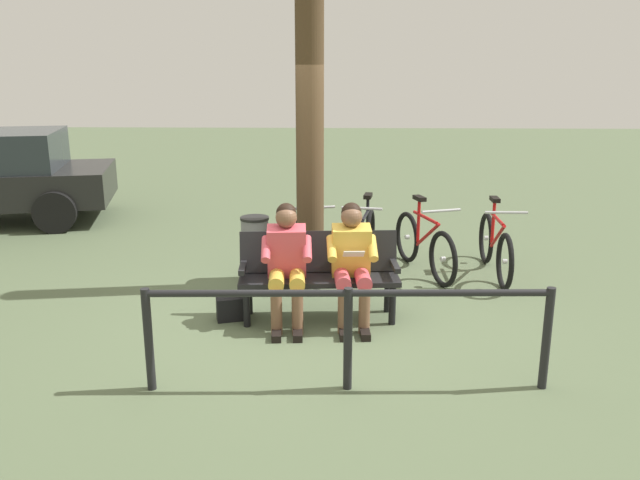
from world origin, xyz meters
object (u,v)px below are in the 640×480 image
object	(u,v)px
handbag	(232,309)
bicycle_blue	(495,247)
person_reading	(352,258)
bicycle_red	(309,241)
tree_trunk	(309,115)
bicycle_orange	(365,242)
bicycle_silver	(424,245)
person_companion	(287,259)
litter_bin	(255,249)
bench	(319,269)

from	to	relation	value
handbag	bicycle_blue	bearing A→B (deg)	-152.84
person_reading	bicycle_red	distance (m)	1.82
handbag	tree_trunk	world-z (taller)	tree_trunk
tree_trunk	bicycle_orange	bearing A→B (deg)	-139.85
bicycle_silver	bicycle_blue	bearing A→B (deg)	68.88
bicycle_blue	bicycle_silver	bearing A→B (deg)	-92.57
person_reading	handbag	world-z (taller)	person_reading
person_reading	bicycle_blue	distance (m)	2.36
person_companion	bicycle_silver	xyz separation A→B (m)	(-1.56, -1.62, -0.30)
litter_bin	bicycle_red	xyz separation A→B (m)	(-0.61, -0.48, -0.03)
bicycle_silver	bicycle_red	distance (m)	1.43
bicycle_silver	bicycle_orange	world-z (taller)	same
bicycle_silver	tree_trunk	bearing A→B (deg)	-90.33
person_companion	bicycle_red	bearing A→B (deg)	-98.21
tree_trunk	litter_bin	bearing A→B (deg)	-8.84
person_companion	bicycle_red	world-z (taller)	person_companion
handbag	person_companion	bearing A→B (deg)	175.49
person_companion	tree_trunk	bearing A→B (deg)	-102.35
person_companion	bicycle_red	distance (m)	1.79
person_reading	person_companion	bearing A→B (deg)	-0.05
person_companion	bicycle_silver	world-z (taller)	person_companion
person_companion	bicycle_orange	world-z (taller)	person_companion
bicycle_silver	person_reading	bearing A→B (deg)	-48.23
person_companion	bicycle_red	xyz separation A→B (m)	(-0.13, -1.76, -0.30)
litter_bin	bicycle_blue	distance (m)	2.90
bench	tree_trunk	distance (m)	1.77
litter_bin	bicycle_blue	size ratio (longest dim) A/B	0.46
person_companion	bicycle_orange	distance (m)	1.96
person_companion	bench	bearing A→B (deg)	-152.97
tree_trunk	bicycle_silver	size ratio (longest dim) A/B	2.43
person_companion	bicycle_blue	size ratio (longest dim) A/B	0.71
tree_trunk	litter_bin	world-z (taller)	tree_trunk
bicycle_orange	bicycle_red	xyz separation A→B (m)	(0.71, -0.02, 0.00)
litter_bin	bicycle_silver	world-z (taller)	bicycle_silver
bicycle_red	bicycle_silver	bearing A→B (deg)	71.20
person_companion	bicycle_silver	bearing A→B (deg)	-137.73
person_companion	bicycle_blue	xyz separation A→B (m)	(-2.41, -1.57, -0.30)
bicycle_blue	tree_trunk	bearing A→B (deg)	-79.48
bench	person_companion	bearing A→B (deg)	27.03
person_companion	tree_trunk	world-z (taller)	tree_trunk
handbag	litter_bin	xyz separation A→B (m)	(-0.09, -1.24, 0.27)
person_reading	bicycle_blue	bearing A→B (deg)	-143.07
person_reading	person_companion	distance (m)	0.64
bicycle_red	litter_bin	bearing A→B (deg)	-64.88
bicycle_blue	litter_bin	bearing A→B (deg)	-83.68
bench	tree_trunk	xyz separation A→B (m)	(0.13, -1.00, 1.46)
litter_bin	bicycle_silver	distance (m)	2.06
litter_bin	bicycle_orange	bearing A→B (deg)	-160.72
person_reading	bicycle_blue	size ratio (longest dim) A/B	0.71
bicycle_orange	bicycle_silver	bearing A→B (deg)	89.64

